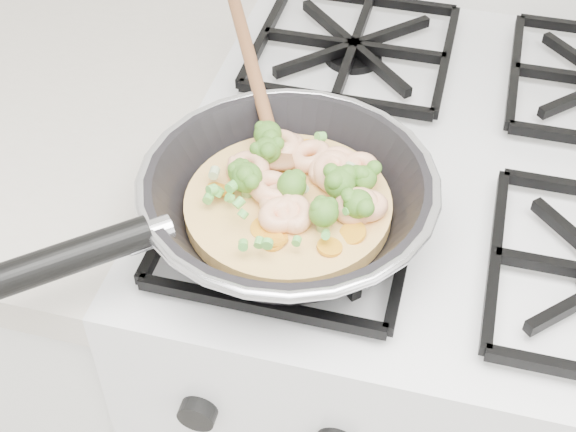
# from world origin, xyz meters

# --- Properties ---
(stove) EXTENTS (0.60, 0.60, 0.92)m
(stove) POSITION_xyz_m (0.00, 1.70, 0.46)
(stove) COLOR white
(stove) RESTS_ON ground
(skillet) EXTENTS (0.37, 0.48, 0.09)m
(skillet) POSITION_xyz_m (-0.15, 1.54, 0.96)
(skillet) COLOR black
(skillet) RESTS_ON stove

